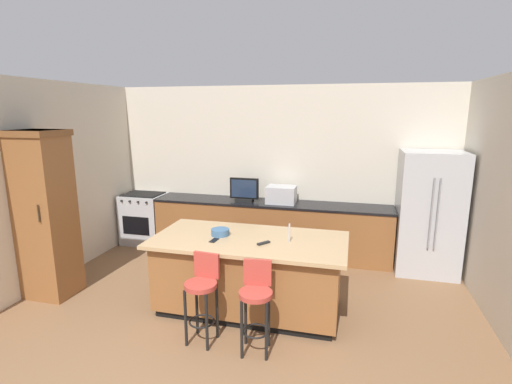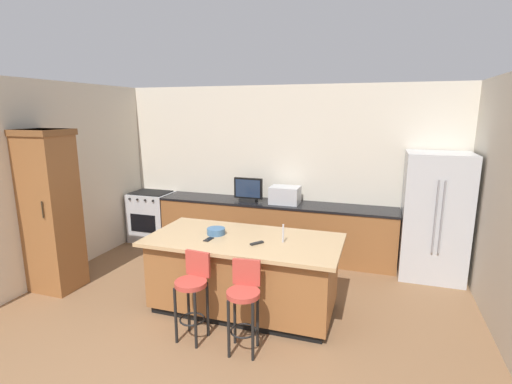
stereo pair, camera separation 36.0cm
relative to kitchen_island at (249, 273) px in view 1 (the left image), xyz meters
The scene contains 16 objects.
wall_back 2.47m from the kitchen_island, 92.07° to the left, with size 6.30×0.12×2.86m, color beige.
wall_left 3.18m from the kitchen_island, behind, with size 0.12×4.57×2.86m, color beige.
counter_back 1.90m from the kitchen_island, 94.65° to the left, with size 4.03×0.62×0.92m.
kitchen_island is the anchor object (origin of this frame).
refrigerator 2.97m from the kitchen_island, 38.00° to the left, with size 0.89×0.82×1.86m.
range_oven 3.17m from the kitchen_island, 143.37° to the left, with size 0.75×0.63×0.94m.
cabinet_tower 2.79m from the kitchen_island, behind, with size 0.69×0.57×2.20m.
microwave 1.99m from the kitchen_island, 88.83° to the left, with size 0.48×0.36×0.28m, color #B7BABF.
tv_monitor 2.04m from the kitchen_island, 107.74° to the left, with size 0.50×0.16×0.40m.
sink_faucet_back 2.09m from the kitchen_island, 96.10° to the left, with size 0.02×0.02×0.24m, color #B2B2B7.
sink_faucet_island 0.75m from the kitchen_island, ahead, with size 0.02×0.02×0.22m, color #B2B2B7.
bar_stool_left 0.83m from the kitchen_island, 111.72° to the right, with size 0.34×0.35×0.96m.
bar_stool_right 0.85m from the kitchen_island, 69.87° to the right, with size 0.34×0.35×0.95m.
fruit_bowl 0.62m from the kitchen_island, behind, with size 0.22×0.22×0.08m, color #3F668C.
cell_phone 0.62m from the kitchen_island, 154.14° to the right, with size 0.07×0.15×0.01m, color black.
tv_remote 0.53m from the kitchen_island, 34.22° to the right, with size 0.04×0.17×0.02m, color black.
Camera 1 is at (1.25, -2.32, 2.43)m, focal length 26.70 mm.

